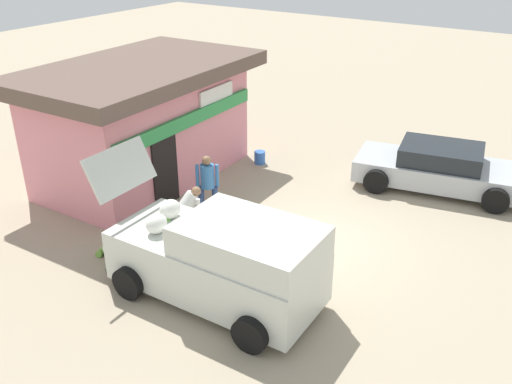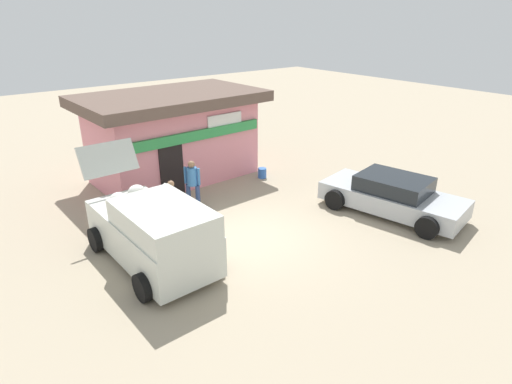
% 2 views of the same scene
% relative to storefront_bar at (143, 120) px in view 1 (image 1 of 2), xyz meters
% --- Properties ---
extents(ground_plane, '(60.00, 60.00, 0.00)m').
position_rel_storefront_bar_xyz_m(ground_plane, '(-0.49, -5.70, -1.73)').
color(ground_plane, tan).
extents(storefront_bar, '(6.79, 4.29, 3.30)m').
position_rel_storefront_bar_xyz_m(storefront_bar, '(0.00, 0.00, 0.00)').
color(storefront_bar, pink).
rests_on(storefront_bar, ground_plane).
extents(delivery_van, '(2.24, 4.67, 2.66)m').
position_rel_storefront_bar_xyz_m(delivery_van, '(-3.46, -5.29, -0.81)').
color(delivery_van, silver).
rests_on(delivery_van, ground_plane).
extents(parked_sedan, '(2.85, 4.75, 1.25)m').
position_rel_storefront_bar_xyz_m(parked_sedan, '(3.93, -7.26, -1.13)').
color(parked_sedan, '#B2B7BC').
rests_on(parked_sedan, ground_plane).
extents(vendor_standing, '(0.47, 0.49, 1.67)m').
position_rel_storefront_bar_xyz_m(vendor_standing, '(-0.97, -3.02, -0.76)').
color(vendor_standing, navy).
rests_on(vendor_standing, ground_plane).
extents(customer_bending, '(0.71, 0.65, 1.39)m').
position_rel_storefront_bar_xyz_m(customer_bending, '(-2.23, -3.38, -0.89)').
color(customer_bending, navy).
rests_on(customer_bending, ground_plane).
extents(unloaded_banana_pile, '(0.90, 0.95, 0.44)m').
position_rel_storefront_bar_xyz_m(unloaded_banana_pile, '(-3.55, -2.45, -1.53)').
color(unloaded_banana_pile, silver).
rests_on(unloaded_banana_pile, ground_plane).
extents(paint_bucket, '(0.33, 0.33, 0.39)m').
position_rel_storefront_bar_xyz_m(paint_bucket, '(2.63, -2.19, -1.53)').
color(paint_bucket, blue).
rests_on(paint_bucket, ground_plane).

